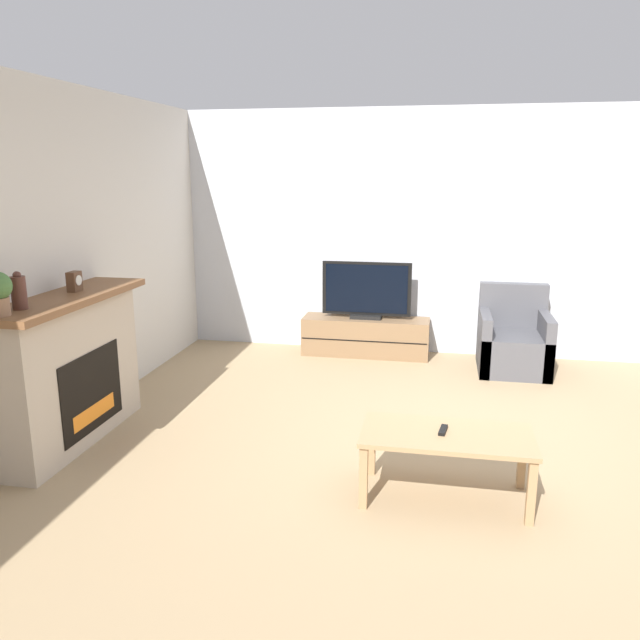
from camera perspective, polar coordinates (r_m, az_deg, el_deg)
ground_plane at (r=4.79m, az=12.84°, el=-11.92°), size 24.00×24.00×0.00m
wall_back at (r=7.07m, az=12.84°, el=7.64°), size 12.00×0.06×2.70m
wall_left at (r=5.27m, az=-22.90°, el=5.03°), size 0.06×12.00×2.70m
fireplace at (r=5.06m, az=-22.04°, el=-4.16°), size 0.49×1.58×1.14m
mantel_vase_left at (r=4.52m, az=-25.84°, el=2.34°), size 0.10×0.10×0.25m
mantel_clock at (r=5.03m, az=-21.54°, el=3.29°), size 0.08×0.11×0.15m
tv_stand at (r=7.04m, az=4.19°, el=-1.50°), size 1.41×0.41×0.42m
tv at (r=6.93m, az=4.26°, el=2.56°), size 0.99×0.18×0.63m
armchair at (r=6.78m, az=17.25°, el=-2.04°), size 0.70×0.76×0.87m
coffee_table at (r=4.05m, az=11.50°, el=-10.85°), size 1.06×0.53×0.44m
remote at (r=4.04m, az=11.19°, el=-9.84°), size 0.06×0.15×0.02m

